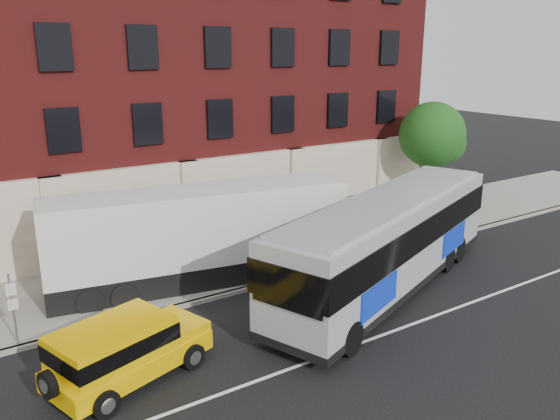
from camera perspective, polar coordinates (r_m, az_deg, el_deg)
ground at (r=17.76m, az=7.46°, el=-14.72°), size 120.00×120.00×0.00m
sidewalk at (r=24.51m, az=-6.31°, el=-5.46°), size 60.00×6.00×0.15m
kerb at (r=22.07m, az=-2.74°, el=-7.90°), size 60.00×0.25×0.15m
lane_line at (r=18.08m, az=6.40°, el=-14.05°), size 60.00×0.12×0.01m
building at (r=30.13m, az=-13.80°, el=12.91°), size 30.00×12.10×15.00m
sign_pole at (r=19.24m, az=-25.72°, el=-8.90°), size 0.30×0.20×2.50m
street_tree at (r=31.91m, az=15.39°, el=7.21°), size 3.60×3.60×6.20m
city_bus at (r=21.78m, az=11.08°, el=-2.94°), size 13.72×7.54×3.72m
yellow_suv at (r=16.52m, az=-15.84°, el=-13.50°), size 5.01×3.20×1.86m
shipping_container at (r=22.11m, az=-8.11°, el=-2.84°), size 11.94×4.38×3.90m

